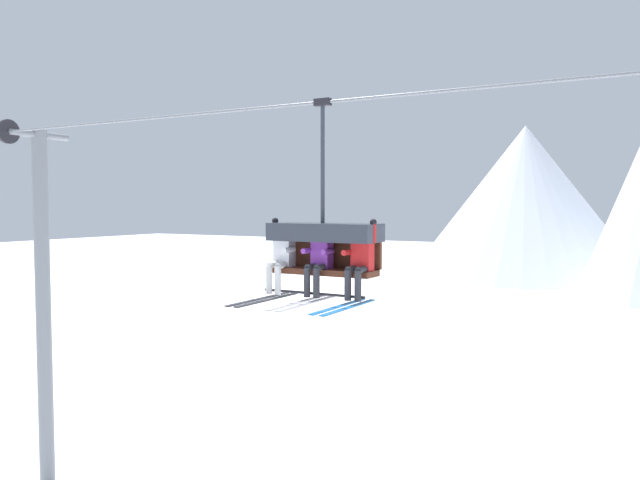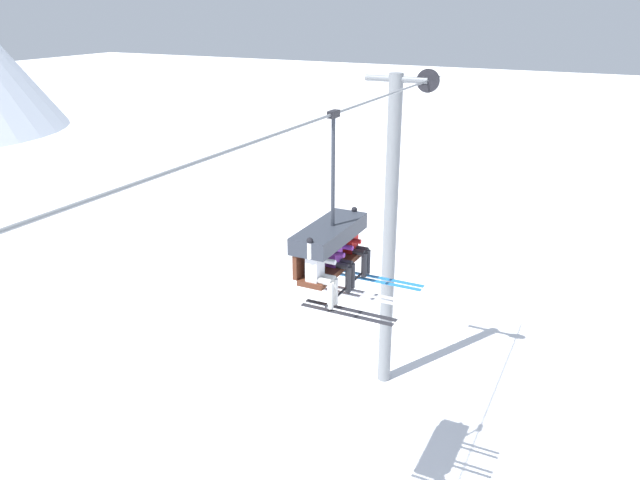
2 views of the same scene
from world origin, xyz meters
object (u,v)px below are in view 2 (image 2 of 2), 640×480
at_px(skier_white, 321,271).
at_px(skier_purple, 340,257).
at_px(skier_red, 356,243).
at_px(chairlift_chair, 329,239).
at_px(lift_tower_far, 390,232).

bearing_deg(skier_white, skier_purple, -0.52).
xyz_separation_m(skier_purple, skier_red, (0.75, 0.01, 0.02)).
distance_m(skier_white, skier_red, 1.49).
distance_m(chairlift_chair, skier_red, 0.83).
relative_size(chairlift_chair, skier_white, 1.88).
height_order(skier_white, skier_purple, skier_white).
distance_m(chairlift_chair, skier_white, 0.83).
height_order(lift_tower_far, skier_red, lift_tower_far).
bearing_deg(chairlift_chair, skier_white, -164.03).
relative_size(skier_white, skier_purple, 1.00).
bearing_deg(skier_purple, skier_white, 179.48).
distance_m(lift_tower_far, chairlift_chair, 5.61).
bearing_deg(skier_white, skier_red, 0.00).
bearing_deg(lift_tower_far, skier_white, -171.30).
distance_m(lift_tower_far, skier_red, 4.85).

